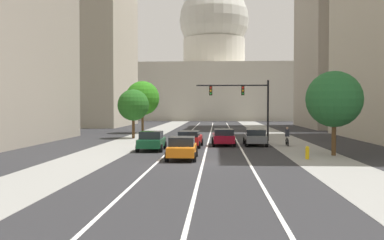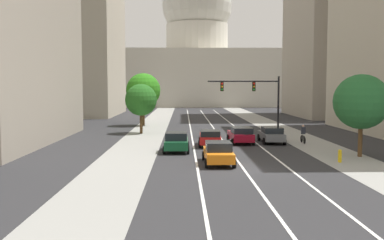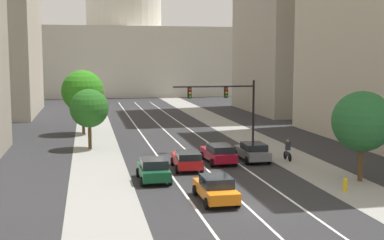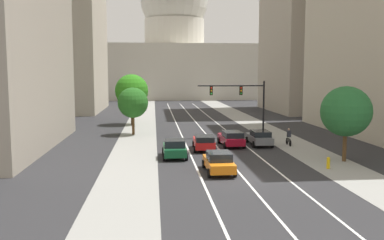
{
  "view_description": "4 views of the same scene",
  "coord_description": "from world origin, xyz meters",
  "views": [
    {
      "loc": [
        0.89,
        -27.76,
        3.55
      ],
      "look_at": [
        -1.56,
        15.18,
        2.25
      ],
      "focal_mm": 41.17,
      "sensor_mm": 36.0,
      "label": 1
    },
    {
      "loc": [
        -3.82,
        -27.41,
        5.23
      ],
      "look_at": [
        -2.7,
        28.04,
        0.96
      ],
      "focal_mm": 40.89,
      "sensor_mm": 36.0,
      "label": 2
    },
    {
      "loc": [
        -8.7,
        -27.06,
        8.37
      ],
      "look_at": [
        0.95,
        20.58,
        2.49
      ],
      "focal_mm": 48.8,
      "sensor_mm": 36.0,
      "label": 3
    },
    {
      "loc": [
        -6.12,
        -27.94,
        7.23
      ],
      "look_at": [
        -1.69,
        20.44,
        1.73
      ],
      "focal_mm": 39.41,
      "sensor_mm": 36.0,
      "label": 4
    }
  ],
  "objects": [
    {
      "name": "sidewalk_right",
      "position": [
        7.93,
        35.0,
        0.01
      ],
      "size": [
        4.17,
        130.0,
        0.01
      ],
      "primitive_type": "cube",
      "color": "gray",
      "rests_on": "ground"
    },
    {
      "name": "traffic_signal_mast",
      "position": [
        3.75,
        18.06,
        4.5
      ],
      "size": [
        7.5,
        0.39,
        6.29
      ],
      "color": "black",
      "rests_on": "ground"
    },
    {
      "name": "capitol_building",
      "position": [
        0.0,
        93.64,
        13.41
      ],
      "size": [
        44.22,
        27.04,
        38.22
      ],
      "color": "beige",
      "rests_on": "ground"
    },
    {
      "name": "lane_stripe_right",
      "position": [
        2.92,
        25.0,
        0.01
      ],
      "size": [
        0.16,
        90.0,
        0.01
      ],
      "primitive_type": "cube",
      "color": "white",
      "rests_on": "ground"
    },
    {
      "name": "fire_hydrant",
      "position": [
        6.96,
        2.15,
        0.46
      ],
      "size": [
        0.26,
        0.35,
        0.91
      ],
      "color": "yellow",
      "rests_on": "ground"
    },
    {
      "name": "car_gray",
      "position": [
        4.38,
        12.73,
        0.78
      ],
      "size": [
        2.05,
        4.43,
        1.5
      ],
      "rotation": [
        0.0,
        0.0,
        1.56
      ],
      "color": "slate",
      "rests_on": "ground"
    },
    {
      "name": "car_orange",
      "position": [
        -1.46,
        1.7,
        0.78
      ],
      "size": [
        2.05,
        4.38,
        1.54
      ],
      "rotation": [
        0.0,
        0.0,
        1.58
      ],
      "color": "orange",
      "rests_on": "ground"
    },
    {
      "name": "sidewalk_left",
      "position": [
        -7.93,
        35.0,
        0.01
      ],
      "size": [
        4.17,
        130.0,
        0.01
      ],
      "primitive_type": "cube",
      "color": "gray",
      "rests_on": "ground"
    },
    {
      "name": "office_tower_far_left",
      "position": [
        -23.57,
        53.44,
        18.31
      ],
      "size": [
        15.93,
        22.59,
        36.55
      ],
      "color": "#B7AD99",
      "rests_on": "ground"
    },
    {
      "name": "cyclist",
      "position": [
        7.22,
        12.31,
        0.85
      ],
      "size": [
        0.36,
        1.7,
        1.72
      ],
      "rotation": [
        0.0,
        0.0,
        1.56
      ],
      "color": "black",
      "rests_on": "ground"
    },
    {
      "name": "street_tree_near_left",
      "position": [
        -9.12,
        30.83,
        4.7
      ],
      "size": [
        4.57,
        4.57,
        6.99
      ],
      "color": "#51381E",
      "rests_on": "ground"
    },
    {
      "name": "lane_stripe_left",
      "position": [
        -2.92,
        25.0,
        0.01
      ],
      "size": [
        0.16,
        90.0,
        0.01
      ],
      "primitive_type": "cube",
      "color": "white",
      "rests_on": "ground"
    },
    {
      "name": "lane_stripe_center",
      "position": [
        0.0,
        25.0,
        0.01
      ],
      "size": [
        0.16,
        90.0,
        0.01
      ],
      "primitive_type": "cube",
      "color": "white",
      "rests_on": "ground"
    },
    {
      "name": "street_tree_mid_right",
      "position": [
        9.35,
        4.6,
        4.09
      ],
      "size": [
        4.08,
        4.08,
        6.14
      ],
      "color": "#51381E",
      "rests_on": "ground"
    },
    {
      "name": "ground_plane",
      "position": [
        0.0,
        40.0,
        0.0
      ],
      "size": [
        400.0,
        400.0,
        0.0
      ],
      "primitive_type": "plane",
      "color": "#2B2B2D"
    },
    {
      "name": "car_red",
      "position": [
        -1.47,
        10.52,
        0.78
      ],
      "size": [
        2.18,
        4.29,
        1.47
      ],
      "rotation": [
        0.0,
        0.0,
        1.53
      ],
      "color": "red",
      "rests_on": "ground"
    },
    {
      "name": "car_green",
      "position": [
        -4.38,
        7.36,
        0.81
      ],
      "size": [
        2.06,
        4.01,
        1.58
      ],
      "rotation": [
        0.0,
        0.0,
        1.57
      ],
      "color": "#14512D",
      "rests_on": "ground"
    },
    {
      "name": "street_tree_mid_left",
      "position": [
        -8.51,
        21.13,
        3.73
      ],
      "size": [
        3.53,
        3.53,
        5.51
      ],
      "color": "#51381E",
      "rests_on": "ground"
    },
    {
      "name": "office_tower_far_right",
      "position": [
        25.66,
        49.0,
        20.72
      ],
      "size": [
        20.23,
        21.53,
        41.37
      ],
      "color": "#9E9384",
      "rests_on": "ground"
    },
    {
      "name": "car_crimson",
      "position": [
        1.47,
        12.43,
        0.81
      ],
      "size": [
        2.19,
        4.59,
        1.53
      ],
      "rotation": [
        0.0,
        0.0,
        1.6
      ],
      "color": "maroon",
      "rests_on": "ground"
    }
  ]
}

